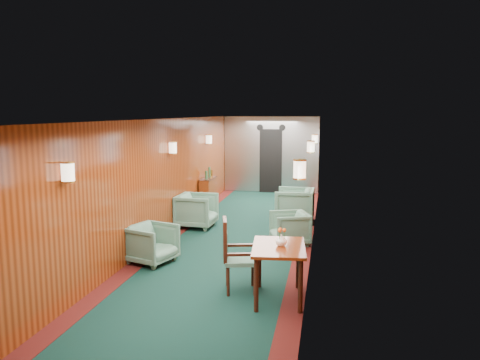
{
  "coord_description": "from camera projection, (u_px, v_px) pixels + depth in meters",
  "views": [
    {
      "loc": [
        1.74,
        -8.73,
        2.54
      ],
      "look_at": [
        0.0,
        0.58,
        1.15
      ],
      "focal_mm": 35.0,
      "sensor_mm": 36.0,
      "label": 1
    }
  ],
  "objects": [
    {
      "name": "room",
      "position": [
        234.0,
        159.0,
        8.94
      ],
      "size": [
        12.0,
        12.1,
        2.4
      ],
      "color": "black",
      "rests_on": "ground"
    },
    {
      "name": "bulkhead",
      "position": [
        271.0,
        155.0,
        14.75
      ],
      "size": [
        2.98,
        0.17,
        2.39
      ],
      "color": "#B5B8BD",
      "rests_on": "ground"
    },
    {
      "name": "windows_right",
      "position": [
        313.0,
        169.0,
        8.94
      ],
      "size": [
        0.02,
        8.6,
        0.8
      ],
      "color": "#A9ACB0",
      "rests_on": "ground"
    },
    {
      "name": "wall_sconces",
      "position": [
        240.0,
        149.0,
        9.47
      ],
      "size": [
        2.97,
        7.97,
        0.25
      ],
      "color": "beige",
      "rests_on": "ground"
    },
    {
      "name": "dining_table",
      "position": [
        279.0,
        255.0,
        6.3
      ],
      "size": [
        0.79,
        1.06,
        0.75
      ],
      "rotation": [
        0.0,
        0.0,
        0.1
      ],
      "color": "maroon",
      "rests_on": "ground"
    },
    {
      "name": "side_chair",
      "position": [
        234.0,
        252.0,
        6.6
      ],
      "size": [
        0.56,
        0.58,
        1.05
      ],
      "rotation": [
        0.0,
        0.0,
        0.24
      ],
      "color": "#214F3F",
      "rests_on": "ground"
    },
    {
      "name": "credenza",
      "position": [
        208.0,
        192.0,
        12.39
      ],
      "size": [
        0.28,
        0.9,
        1.08
      ],
      "color": "maroon",
      "rests_on": "ground"
    },
    {
      "name": "flower_vase",
      "position": [
        281.0,
        240.0,
        6.27
      ],
      "size": [
        0.17,
        0.17,
        0.16
      ],
      "primitive_type": "imported",
      "rotation": [
        0.0,
        0.0,
        -0.16
      ],
      "color": "white",
      "rests_on": "dining_table"
    },
    {
      "name": "armchair_left_near",
      "position": [
        152.0,
        244.0,
        7.89
      ],
      "size": [
        0.91,
        0.89,
        0.66
      ],
      "primitive_type": "imported",
      "rotation": [
        0.0,
        0.0,
        1.25
      ],
      "color": "#214F3F",
      "rests_on": "ground"
    },
    {
      "name": "armchair_left_far",
      "position": [
        197.0,
        211.0,
        10.33
      ],
      "size": [
        0.86,
        0.84,
        0.75
      ],
      "primitive_type": "imported",
      "rotation": [
        0.0,
        0.0,
        1.52
      ],
      "color": "#214F3F",
      "rests_on": "ground"
    },
    {
      "name": "armchair_right_near",
      "position": [
        290.0,
        228.0,
        9.01
      ],
      "size": [
        0.88,
        0.87,
        0.63
      ],
      "primitive_type": "imported",
      "rotation": [
        0.0,
        0.0,
        -1.22
      ],
      "color": "#214F3F",
      "rests_on": "ground"
    },
    {
      "name": "armchair_right_far",
      "position": [
        295.0,
        205.0,
        10.82
      ],
      "size": [
        0.88,
        0.86,
        0.79
      ],
      "primitive_type": "imported",
      "rotation": [
        0.0,
        0.0,
        -1.59
      ],
      "color": "#214F3F",
      "rests_on": "ground"
    }
  ]
}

